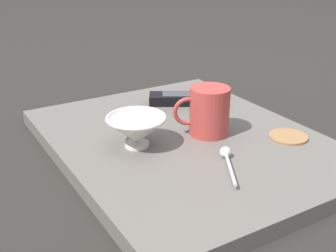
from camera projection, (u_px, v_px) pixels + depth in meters
ground_plane at (185, 150)px, 0.96m from camera, size 6.00×6.00×0.00m
table at (185, 143)px, 0.95m from camera, size 0.53×0.66×0.03m
cereal_bowl at (137, 129)px, 0.89m from camera, size 0.12×0.12×0.07m
coffee_mug at (209, 111)px, 0.94m from camera, size 0.12×0.09×0.10m
teaspoon at (227, 156)px, 0.83m from camera, size 0.08×0.12×0.02m
tv_remote_near at (187, 99)px, 1.13m from camera, size 0.19×0.15×0.03m
drink_coaster at (288, 137)px, 0.94m from camera, size 0.08×0.08×0.01m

